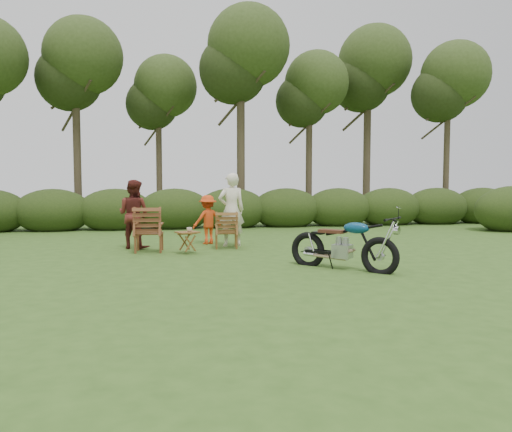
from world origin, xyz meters
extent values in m
plane|color=#314F1A|center=(0.00, 0.00, 0.00)|extent=(80.00, 80.00, 0.00)
cylinder|color=#3D3121|center=(-5.50, 11.10, 3.60)|extent=(0.28, 0.28, 7.20)
sphere|color=#2E3F17|center=(-5.50, 11.10, 5.84)|extent=(2.88, 2.88, 2.88)
cylinder|color=#3D3121|center=(-2.50, 12.20, 3.15)|extent=(0.24, 0.24, 6.30)
sphere|color=#2E3F17|center=(-2.50, 12.20, 5.11)|extent=(2.52, 2.52, 2.52)
cylinder|color=#3D3121|center=(0.50, 10.00, 3.83)|extent=(0.30, 0.30, 7.65)
sphere|color=#2E3F17|center=(0.50, 10.00, 6.21)|extent=(3.06, 3.06, 3.06)
cylinder|color=#3D3121|center=(3.50, 11.10, 3.24)|extent=(0.26, 0.26, 6.48)
sphere|color=#2E3F17|center=(3.50, 11.10, 5.26)|extent=(2.59, 2.59, 2.59)
cylinder|color=#3D3121|center=(6.50, 12.20, 3.96)|extent=(0.32, 0.32, 7.92)
sphere|color=#2E3F17|center=(6.50, 12.20, 6.42)|extent=(3.17, 3.17, 3.17)
cylinder|color=#3D3121|center=(9.00, 10.00, 3.42)|extent=(0.24, 0.24, 6.84)
sphere|color=#2E3F17|center=(9.00, 10.00, 5.55)|extent=(2.74, 2.74, 2.74)
ellipsoid|color=#213212|center=(-6.00, 9.00, 0.63)|extent=(2.52, 1.68, 1.51)
ellipsoid|color=#213212|center=(-4.00, 9.00, 0.63)|extent=(2.52, 1.68, 1.51)
ellipsoid|color=#213212|center=(-2.00, 9.00, 0.63)|extent=(2.52, 1.68, 1.51)
ellipsoid|color=#213212|center=(0.00, 9.00, 0.63)|extent=(2.52, 1.68, 1.51)
ellipsoid|color=#213212|center=(2.00, 9.00, 0.63)|extent=(2.52, 1.68, 1.51)
ellipsoid|color=#213212|center=(4.00, 9.00, 0.63)|extent=(2.52, 1.68, 1.51)
ellipsoid|color=#213212|center=(6.00, 9.00, 0.63)|extent=(2.52, 1.68, 1.51)
ellipsoid|color=#213212|center=(8.00, 9.00, 0.63)|extent=(2.52, 1.68, 1.51)
ellipsoid|color=#213212|center=(10.00, 9.00, 0.63)|extent=(2.52, 1.68, 1.51)
imported|color=beige|center=(-1.89, 2.77, 0.55)|extent=(0.16, 0.16, 0.10)
imported|color=#F3E6C8|center=(-0.77, 3.87, 0.00)|extent=(0.70, 0.49, 1.84)
imported|color=#571E19|center=(-3.17, 3.92, 0.00)|extent=(1.02, 0.96, 1.67)
imported|color=red|center=(-1.31, 4.42, 0.00)|extent=(0.94, 0.74, 1.28)
camera|label=1|loc=(-2.60, -8.52, 1.64)|focal=35.00mm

